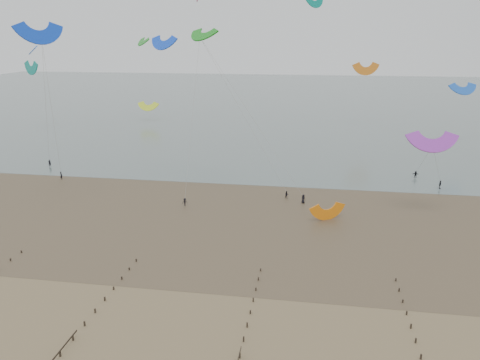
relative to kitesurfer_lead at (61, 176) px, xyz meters
name	(u,v)px	position (x,y,z in m)	size (l,w,h in m)	color
ground	(214,318)	(45.33, -47.67, -0.91)	(500.00, 500.00, 0.00)	brown
sea_and_shore	(231,210)	(41.25, -13.26, -0.90)	(500.00, 665.00, 0.03)	#475654
kitesurfer_lead	(61,176)	(0.00, 0.00, 0.00)	(0.66, 0.43, 1.82)	black
kitesurfers	(382,187)	(70.52, 3.19, -0.09)	(124.33, 26.89, 1.83)	black
grounded_kite	(327,220)	(58.76, -15.18, -0.91)	(5.81, 3.04, 4.43)	orange
kites_airborne	(215,72)	(27.54, 38.73, 20.44)	(248.16, 119.60, 44.46)	#CA1A41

